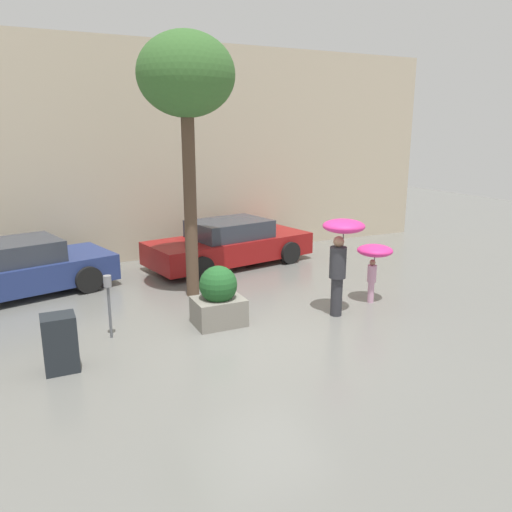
{
  "coord_description": "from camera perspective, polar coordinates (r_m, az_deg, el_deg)",
  "views": [
    {
      "loc": [
        -3.57,
        -7.61,
        3.61
      ],
      "look_at": [
        0.75,
        1.6,
        1.05
      ],
      "focal_mm": 35.0,
      "sensor_mm": 36.0,
      "label": 1
    }
  ],
  "objects": [
    {
      "name": "newspaper_box",
      "position": [
        8.31,
        -21.49,
        -9.24
      ],
      "size": [
        0.5,
        0.44,
        0.9
      ],
      "color": "#1E2328",
      "rests_on": "ground"
    },
    {
      "name": "street_tree",
      "position": [
        10.87,
        -7.98,
        19.25
      ],
      "size": [
        2.01,
        2.01,
        5.58
      ],
      "color": "brown",
      "rests_on": "ground"
    },
    {
      "name": "person_adult",
      "position": [
        9.91,
        9.72,
        1.29
      ],
      "size": [
        0.83,
        0.83,
        1.94
      ],
      "rotation": [
        0.0,
        0.0,
        0.35
      ],
      "color": "#2D2D33",
      "rests_on": "ground"
    },
    {
      "name": "planter_box",
      "position": [
        9.51,
        -4.31,
        -4.79
      ],
      "size": [
        0.94,
        0.73,
        1.15
      ],
      "color": "gray",
      "rests_on": "ground"
    },
    {
      "name": "parked_car_far",
      "position": [
        12.42,
        -25.81,
        -1.44
      ],
      "size": [
        4.51,
        2.81,
        1.24
      ],
      "rotation": [
        0.0,
        0.0,
        1.83
      ],
      "color": "navy",
      "rests_on": "ground"
    },
    {
      "name": "parked_car_near",
      "position": [
        13.76,
        -3.03,
        1.38
      ],
      "size": [
        4.8,
        2.63,
        1.24
      ],
      "rotation": [
        0.0,
        0.0,
        1.76
      ],
      "color": "maroon",
      "rests_on": "ground"
    },
    {
      "name": "parking_meter",
      "position": [
        9.16,
        -16.53,
        -4.08
      ],
      "size": [
        0.14,
        0.14,
        1.16
      ],
      "color": "#595B60",
      "rests_on": "ground"
    },
    {
      "name": "building_facade",
      "position": [
        14.56,
        -11.16,
        11.47
      ],
      "size": [
        18.0,
        0.3,
        6.0
      ],
      "color": "#B7A88E",
      "rests_on": "ground"
    },
    {
      "name": "ground_plane",
      "position": [
        9.14,
        0.0,
        -9.12
      ],
      "size": [
        40.0,
        40.0,
        0.0
      ],
      "primitive_type": "plane",
      "color": "slate"
    },
    {
      "name": "person_child",
      "position": [
        10.91,
        13.38,
        0.14
      ],
      "size": [
        0.76,
        0.76,
        1.26
      ],
      "rotation": [
        0.0,
        0.0,
        0.48
      ],
      "color": "#D199B7",
      "rests_on": "ground"
    }
  ]
}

